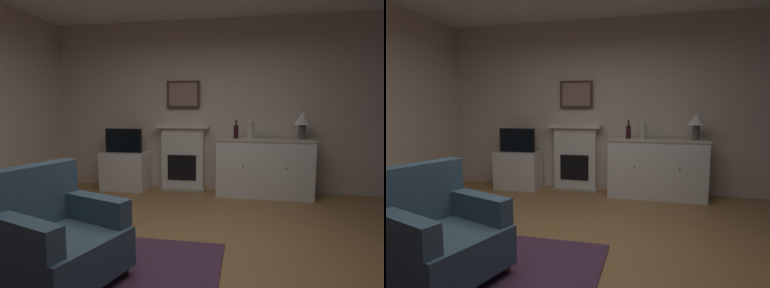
% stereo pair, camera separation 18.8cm
% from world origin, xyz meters
% --- Properties ---
extents(ground_plane, '(5.54, 5.41, 0.10)m').
position_xyz_m(ground_plane, '(0.00, 0.00, -0.05)').
color(ground_plane, '#9E7042').
rests_on(ground_plane, ground).
extents(wall_rear, '(5.54, 0.06, 2.81)m').
position_xyz_m(wall_rear, '(0.00, 2.67, 1.41)').
color(wall_rear, beige).
rests_on(wall_rear, ground_plane).
extents(area_rug, '(2.20, 1.79, 0.02)m').
position_xyz_m(area_rug, '(-0.69, -0.41, 0.01)').
color(area_rug, '#4C2D47').
rests_on(area_rug, ground_plane).
extents(fireplace_unit, '(0.87, 0.30, 1.10)m').
position_xyz_m(fireplace_unit, '(-0.45, 2.55, 0.55)').
color(fireplace_unit, white).
rests_on(fireplace_unit, ground_plane).
extents(framed_picture, '(0.55, 0.04, 0.45)m').
position_xyz_m(framed_picture, '(-0.45, 2.59, 1.60)').
color(framed_picture, '#473323').
extents(sideboard_cabinet, '(1.48, 0.49, 0.91)m').
position_xyz_m(sideboard_cabinet, '(0.88, 2.37, 0.46)').
color(sideboard_cabinet, white).
rests_on(sideboard_cabinet, ground_plane).
extents(table_lamp, '(0.26, 0.26, 0.40)m').
position_xyz_m(table_lamp, '(1.43, 2.37, 1.19)').
color(table_lamp, '#4C4742').
rests_on(table_lamp, sideboard_cabinet).
extents(wine_bottle, '(0.08, 0.08, 0.29)m').
position_xyz_m(wine_bottle, '(0.44, 2.35, 1.02)').
color(wine_bottle, '#331419').
rests_on(wine_bottle, sideboard_cabinet).
extents(wine_glass_left, '(0.07, 0.07, 0.16)m').
position_xyz_m(wine_glass_left, '(0.80, 2.34, 1.03)').
color(wine_glass_left, silver).
rests_on(wine_glass_left, sideboard_cabinet).
extents(wine_glass_center, '(0.07, 0.07, 0.16)m').
position_xyz_m(wine_glass_center, '(0.91, 2.37, 1.03)').
color(wine_glass_center, silver).
rests_on(wine_glass_center, sideboard_cabinet).
extents(vase_decorative, '(0.11, 0.11, 0.28)m').
position_xyz_m(vase_decorative, '(0.66, 2.32, 1.05)').
color(vase_decorative, beige).
rests_on(vase_decorative, sideboard_cabinet).
extents(tv_cabinet, '(0.75, 0.42, 0.64)m').
position_xyz_m(tv_cabinet, '(-1.43, 2.38, 0.32)').
color(tv_cabinet, white).
rests_on(tv_cabinet, ground_plane).
extents(tv_set, '(0.62, 0.07, 0.40)m').
position_xyz_m(tv_set, '(-1.43, 2.36, 0.84)').
color(tv_set, black).
rests_on(tv_set, tv_cabinet).
extents(armchair, '(1.01, 0.98, 0.92)m').
position_xyz_m(armchair, '(-0.83, -0.41, 0.38)').
color(armchair, '#3F596B').
rests_on(armchair, ground_plane).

